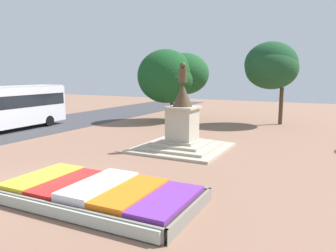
% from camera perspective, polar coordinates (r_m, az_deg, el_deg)
% --- Properties ---
extents(ground_plane, '(90.46, 90.46, 0.00)m').
position_cam_1_polar(ground_plane, '(14.26, -21.10, -9.45)').
color(ground_plane, '#8C6651').
extents(flower_planter, '(7.07, 3.69, 0.68)m').
position_cam_1_polar(flower_planter, '(11.82, -11.96, -11.42)').
color(flower_planter, '#38281C').
rests_on(flower_planter, ground_plane).
extents(statue_monument, '(5.06, 5.06, 5.04)m').
position_cam_1_polar(statue_monument, '(19.16, 2.51, -0.87)').
color(statue_monument, '#B0A691').
rests_on(statue_monument, ground_plane).
extents(city_bus, '(2.94, 11.14, 3.44)m').
position_cam_1_polar(city_bus, '(27.83, -27.03, 3.10)').
color(city_bus, silver).
rests_on(city_bus, ground_plane).
extents(park_tree_behind_statue, '(4.56, 4.75, 7.12)m').
position_cam_1_polar(park_tree_behind_statue, '(29.84, 17.55, 9.89)').
color(park_tree_behind_statue, '#4C3823').
rests_on(park_tree_behind_statue, ground_plane).
extents(park_tree_far_right, '(6.18, 6.29, 6.64)m').
position_cam_1_polar(park_tree_far_right, '(30.68, 0.85, 8.65)').
color(park_tree_far_right, brown).
rests_on(park_tree_far_right, ground_plane).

